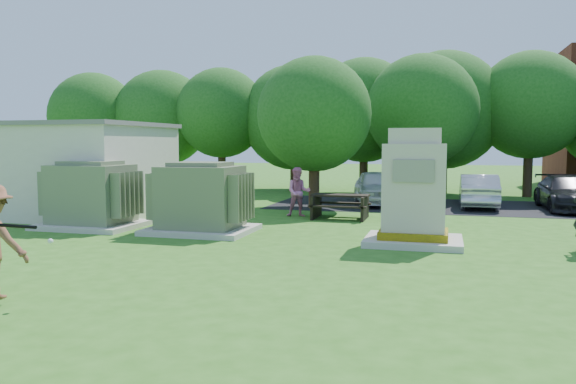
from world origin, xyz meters
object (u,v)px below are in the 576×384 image
(generator_cabinet, at_px, (414,194))
(picnic_table, at_px, (340,203))
(transformer_left, at_px, (92,196))
(car_dark, at_px, (567,193))
(car_white, at_px, (377,187))
(car_silver_a, at_px, (478,191))
(transformer_right, at_px, (201,200))
(person_at_picnic, at_px, (298,192))

(generator_cabinet, distance_m, picnic_table, 5.22)
(transformer_left, height_order, car_dark, transformer_left)
(generator_cabinet, relative_size, car_dark, 0.64)
(car_white, height_order, car_dark, car_white)
(generator_cabinet, bearing_deg, car_silver_a, 77.30)
(transformer_right, height_order, car_silver_a, transformer_right)
(transformer_left, bearing_deg, person_at_picnic, 36.92)
(car_dark, bearing_deg, person_at_picnic, -155.85)
(car_white, xyz_separation_m, car_dark, (7.44, -0.04, -0.06))
(picnic_table, relative_size, car_white, 0.46)
(picnic_table, xyz_separation_m, person_at_picnic, (-1.54, 0.13, 0.35))
(car_white, xyz_separation_m, car_silver_a, (4.13, 0.04, -0.06))
(generator_cabinet, xyz_separation_m, person_at_picnic, (-4.27, 4.51, -0.43))
(transformer_right, distance_m, car_dark, 14.58)
(transformer_right, bearing_deg, car_white, 65.36)
(transformer_left, distance_m, car_dark, 17.66)
(car_dark, bearing_deg, transformer_left, -151.57)
(picnic_table, bearing_deg, generator_cabinet, -58.04)
(person_at_picnic, bearing_deg, car_dark, 10.93)
(person_at_picnic, bearing_deg, car_white, 49.79)
(transformer_right, xyz_separation_m, picnic_table, (3.41, 4.06, -0.44))
(generator_cabinet, height_order, person_at_picnic, generator_cabinet)
(picnic_table, height_order, car_dark, car_dark)
(car_white, height_order, car_silver_a, car_white)
(transformer_left, distance_m, person_at_picnic, 6.97)
(transformer_left, bearing_deg, car_dark, 30.31)
(person_at_picnic, bearing_deg, generator_cabinet, -61.66)
(generator_cabinet, relative_size, person_at_picnic, 1.70)
(transformer_left, bearing_deg, picnic_table, 29.71)
(car_white, bearing_deg, generator_cabinet, -90.94)
(picnic_table, bearing_deg, person_at_picnic, 175.17)
(car_white, bearing_deg, car_dark, -13.64)
(transformer_right, relative_size, car_dark, 0.64)
(transformer_left, height_order, transformer_right, same)
(person_at_picnic, bearing_deg, transformer_left, -158.18)
(car_white, bearing_deg, transformer_right, -127.99)
(person_at_picnic, xyz_separation_m, car_dark, (9.67, 4.72, -0.21))
(car_silver_a, height_order, car_dark, car_silver_a)
(transformer_left, xyz_separation_m, car_white, (7.80, 8.95, -0.23))
(generator_cabinet, height_order, car_silver_a, generator_cabinet)
(generator_cabinet, relative_size, picnic_table, 1.51)
(transformer_left, distance_m, transformer_right, 3.70)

